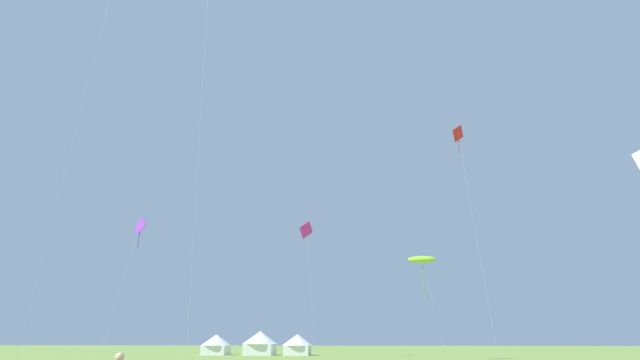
# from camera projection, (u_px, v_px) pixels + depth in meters

# --- Properties ---
(kite_purple_diamond) EXTENTS (2.42, 2.45, 14.13)m
(kite_purple_diamond) POSITION_uv_depth(u_px,v_px,m) (140.00, 228.00, 48.34)
(kite_purple_diamond) COLOR purple
(kite_purple_diamond) RESTS_ON ground
(kite_magenta_diamond) EXTENTS (2.32, 2.15, 17.76)m
(kite_magenta_diamond) POSITION_uv_depth(u_px,v_px,m) (306.00, 231.00, 65.17)
(kite_magenta_diamond) COLOR #E02DA3
(kite_magenta_diamond) RESTS_ON ground
(kite_red_diamond) EXTENTS (1.62, 2.70, 22.45)m
(kite_red_diamond) POSITION_uv_depth(u_px,v_px,m) (459.00, 139.00, 46.76)
(kite_red_diamond) COLOR red
(kite_red_diamond) RESTS_ON ground
(kite_lime_parafoil) EXTENTS (3.40, 1.47, 11.45)m
(kite_lime_parafoil) POSITION_uv_depth(u_px,v_px,m) (422.00, 260.00, 54.40)
(kite_lime_parafoil) COLOR #99DB2D
(kite_lime_parafoil) RESTS_ON ground
(festival_tent_center) EXTENTS (4.42, 4.42, 2.87)m
(festival_tent_center) POSITION_uv_depth(u_px,v_px,m) (216.00, 344.00, 69.08)
(festival_tent_center) COLOR white
(festival_tent_center) RESTS_ON ground
(festival_tent_left) EXTENTS (5.11, 5.11, 3.32)m
(festival_tent_left) POSITION_uv_depth(u_px,v_px,m) (260.00, 342.00, 68.54)
(festival_tent_left) COLOR white
(festival_tent_left) RESTS_ON ground
(festival_tent_right) EXTENTS (4.44, 4.44, 2.89)m
(festival_tent_right) POSITION_uv_depth(u_px,v_px,m) (297.00, 343.00, 67.94)
(festival_tent_right) COLOR white
(festival_tent_right) RESTS_ON ground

